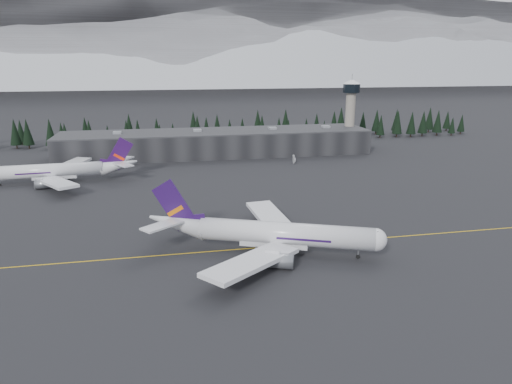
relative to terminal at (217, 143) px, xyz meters
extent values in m
plane|color=black|center=(0.00, -125.00, -6.30)|extent=(1400.00, 1400.00, 0.00)
cube|color=gold|center=(0.00, -127.00, -6.29)|extent=(400.00, 0.40, 0.02)
cube|color=black|center=(0.00, 0.00, -0.30)|extent=(160.00, 30.00, 12.00)
cube|color=#333335|center=(0.00, 0.00, 6.00)|extent=(160.00, 30.00, 0.60)
cylinder|color=gray|center=(75.00, 3.00, 9.70)|extent=(5.20, 5.20, 32.00)
cylinder|color=black|center=(75.00, 3.00, 26.95)|extent=(9.20, 9.20, 4.50)
cone|color=silver|center=(75.00, 3.00, 30.40)|extent=(10.00, 10.00, 2.00)
cube|color=black|center=(0.00, 37.00, 1.20)|extent=(360.00, 20.00, 15.00)
cylinder|color=silver|center=(2.36, -131.68, -0.97)|extent=(43.49, 22.08, 5.81)
sphere|color=silver|center=(23.02, -140.03, -0.97)|extent=(5.81, 5.81, 5.81)
cone|color=silver|center=(-24.58, -120.80, -0.10)|extent=(17.26, 11.48, 8.41)
cube|color=silver|center=(2.60, -115.59, -2.52)|extent=(10.54, 27.80, 2.48)
cylinder|color=gray|center=(5.99, -122.70, -4.17)|extent=(7.22, 5.77, 3.68)
cube|color=silver|center=(-8.65, -143.43, -2.52)|extent=(25.77, 23.38, 2.48)
cylinder|color=gray|center=(-1.27, -140.66, -4.17)|extent=(7.22, 5.77, 3.68)
cube|color=#280F49|center=(-25.03, -120.62, 4.84)|extent=(11.56, 5.04, 14.43)
cube|color=#CC630C|center=(-24.85, -120.69, 3.39)|extent=(4.58, 2.27, 3.55)
cube|color=silver|center=(-24.20, -114.68, 1.26)|extent=(5.80, 11.16, 0.48)
cube|color=silver|center=(-28.55, -125.46, 1.26)|extent=(11.08, 9.99, 0.48)
cylinder|color=black|center=(19.43, -138.58, -4.85)|extent=(0.48, 0.48, 2.91)
cylinder|color=black|center=(-2.29, -125.10, -4.85)|extent=(0.48, 0.48, 2.91)
cylinder|color=black|center=(-5.56, -133.18, -4.85)|extent=(0.48, 0.48, 2.91)
cylinder|color=silver|center=(-74.07, -45.07, -1.15)|extent=(43.29, 7.85, 5.62)
cone|color=silver|center=(-46.02, -43.62, -0.31)|extent=(16.00, 6.43, 8.13)
cube|color=silver|center=(-67.71, -59.27, -2.65)|extent=(19.92, 26.34, 2.40)
cylinder|color=gray|center=(-73.58, -54.42, -4.24)|extent=(6.26, 3.87, 3.56)
cube|color=silver|center=(-69.21, -30.29, -2.65)|extent=(17.88, 26.93, 2.40)
cylinder|color=gray|center=(-74.55, -35.73, -4.24)|extent=(6.26, 3.87, 3.56)
cube|color=#30104B|center=(-45.56, -43.59, 4.47)|extent=(11.87, 1.08, 13.94)
cube|color=red|center=(-45.74, -43.60, 3.06)|extent=(4.59, 0.76, 3.43)
cube|color=silver|center=(-43.86, -49.13, 1.00)|extent=(9.14, 10.93, 0.47)
cube|color=silver|center=(-44.45, -37.91, 1.00)|extent=(8.43, 11.09, 0.47)
cylinder|color=black|center=(-91.83, -46.00, -4.90)|extent=(0.47, 0.47, 2.81)
cylinder|color=black|center=(-67.31, -48.94, -4.90)|extent=(0.47, 0.47, 2.81)
cylinder|color=black|center=(-67.74, -40.53, -4.90)|extent=(0.47, 0.47, 2.81)
imported|color=silver|center=(-50.52, -29.10, -5.66)|extent=(2.35, 4.72, 1.28)
imported|color=white|center=(34.05, -29.12, -5.55)|extent=(4.47, 1.96, 1.50)
camera|label=1|loc=(-26.44, -237.00, 41.55)|focal=32.00mm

